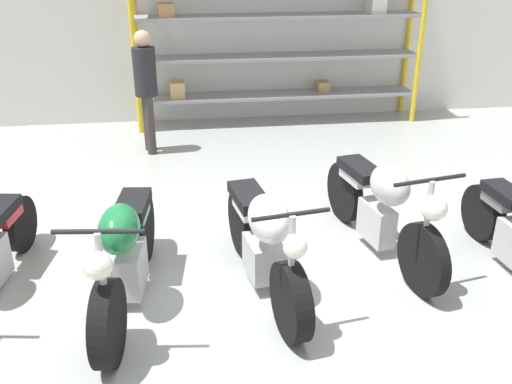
# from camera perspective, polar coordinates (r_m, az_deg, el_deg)

# --- Properties ---
(ground_plane) EXTENTS (30.00, 30.00, 0.00)m
(ground_plane) POSITION_cam_1_polar(r_m,az_deg,el_deg) (5.40, 0.56, -8.53)
(ground_plane) COLOR #9EA3A0
(back_wall) EXTENTS (30.00, 0.08, 3.60)m
(back_wall) POSITION_cam_1_polar(r_m,az_deg,el_deg) (9.72, -3.83, 17.66)
(back_wall) COLOR silver
(back_wall) RESTS_ON ground_plane
(shelving_rack) EXTENTS (4.66, 0.63, 2.80)m
(shelving_rack) POSITION_cam_1_polar(r_m,az_deg,el_deg) (9.52, 2.20, 15.22)
(shelving_rack) COLOR gold
(shelving_rack) RESTS_ON ground_plane
(motorcycle_green) EXTENTS (0.64, 2.17, 1.09)m
(motorcycle_green) POSITION_cam_1_polar(r_m,az_deg,el_deg) (4.94, -12.94, -6.00)
(motorcycle_green) COLOR black
(motorcycle_green) RESTS_ON ground_plane
(motorcycle_white) EXTENTS (0.67, 2.04, 1.08)m
(motorcycle_white) POSITION_cam_1_polar(r_m,az_deg,el_deg) (5.00, 0.84, -4.92)
(motorcycle_white) COLOR black
(motorcycle_white) RESTS_ON ground_plane
(motorcycle_silver) EXTENTS (0.75, 2.17, 1.09)m
(motorcycle_silver) POSITION_cam_1_polar(r_m,az_deg,el_deg) (5.70, 12.46, -1.32)
(motorcycle_silver) COLOR black
(motorcycle_silver) RESTS_ON ground_plane
(person_browsing) EXTENTS (0.39, 0.39, 1.75)m
(person_browsing) POSITION_cam_1_polar(r_m,az_deg,el_deg) (8.30, -10.98, 10.73)
(person_browsing) COLOR #38332D
(person_browsing) RESTS_ON ground_plane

